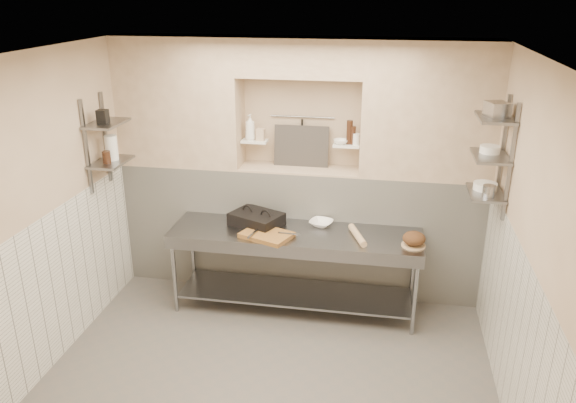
% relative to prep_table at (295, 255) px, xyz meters
% --- Properties ---
extents(floor, '(4.00, 3.90, 0.10)m').
position_rel_prep_table_xyz_m(floor, '(-0.04, -1.18, -0.69)').
color(floor, '#5C5651').
rests_on(floor, ground).
extents(ceiling, '(4.00, 3.90, 0.10)m').
position_rel_prep_table_xyz_m(ceiling, '(-0.04, -1.18, 2.21)').
color(ceiling, silver).
rests_on(ceiling, ground).
extents(wall_left, '(0.10, 3.90, 2.80)m').
position_rel_prep_table_xyz_m(wall_left, '(-2.09, -1.18, 0.76)').
color(wall_left, '#C5AC8D').
rests_on(wall_left, ground).
extents(wall_right, '(0.10, 3.90, 2.80)m').
position_rel_prep_table_xyz_m(wall_right, '(2.01, -1.18, 0.76)').
color(wall_right, '#C5AC8D').
rests_on(wall_right, ground).
extents(wall_back, '(4.00, 0.10, 2.80)m').
position_rel_prep_table_xyz_m(wall_back, '(-0.04, 0.82, 0.76)').
color(wall_back, '#C5AC8D').
rests_on(wall_back, ground).
extents(backwall_lower, '(4.00, 0.40, 1.40)m').
position_rel_prep_table_xyz_m(backwall_lower, '(-0.04, 0.57, 0.06)').
color(backwall_lower, silver).
rests_on(backwall_lower, floor).
extents(alcove_sill, '(1.30, 0.40, 0.02)m').
position_rel_prep_table_xyz_m(alcove_sill, '(-0.04, 0.57, 0.77)').
color(alcove_sill, '#C5AC8D').
rests_on(alcove_sill, backwall_lower).
extents(backwall_pillar_left, '(1.35, 0.40, 1.40)m').
position_rel_prep_table_xyz_m(backwall_pillar_left, '(-1.37, 0.57, 1.46)').
color(backwall_pillar_left, '#C5AC8D').
rests_on(backwall_pillar_left, backwall_lower).
extents(backwall_pillar_right, '(1.35, 0.40, 1.40)m').
position_rel_prep_table_xyz_m(backwall_pillar_right, '(1.28, 0.57, 1.46)').
color(backwall_pillar_right, '#C5AC8D').
rests_on(backwall_pillar_right, backwall_lower).
extents(backwall_header, '(1.30, 0.40, 0.40)m').
position_rel_prep_table_xyz_m(backwall_header, '(-0.04, 0.57, 1.96)').
color(backwall_header, '#C5AC8D').
rests_on(backwall_header, backwall_lower).
extents(wainscot_left, '(0.02, 3.90, 1.40)m').
position_rel_prep_table_xyz_m(wainscot_left, '(-2.03, -1.18, 0.06)').
color(wainscot_left, silver).
rests_on(wainscot_left, floor).
extents(wainscot_right, '(0.02, 3.90, 1.40)m').
position_rel_prep_table_xyz_m(wainscot_right, '(1.95, -1.18, 0.06)').
color(wainscot_right, silver).
rests_on(wainscot_right, floor).
extents(alcove_shelf_left, '(0.28, 0.16, 0.02)m').
position_rel_prep_table_xyz_m(alcove_shelf_left, '(-0.54, 0.57, 1.06)').
color(alcove_shelf_left, white).
rests_on(alcove_shelf_left, backwall_lower).
extents(alcove_shelf_right, '(0.28, 0.16, 0.02)m').
position_rel_prep_table_xyz_m(alcove_shelf_right, '(0.46, 0.57, 1.06)').
color(alcove_shelf_right, white).
rests_on(alcove_shelf_right, backwall_lower).
extents(utensil_rail, '(0.70, 0.02, 0.02)m').
position_rel_prep_table_xyz_m(utensil_rail, '(-0.04, 0.74, 1.31)').
color(utensil_rail, gray).
rests_on(utensil_rail, wall_back).
extents(hanging_steel, '(0.02, 0.02, 0.30)m').
position_rel_prep_table_xyz_m(hanging_steel, '(-0.04, 0.72, 1.14)').
color(hanging_steel, black).
rests_on(hanging_steel, utensil_rail).
extents(splash_panel, '(0.60, 0.08, 0.45)m').
position_rel_prep_table_xyz_m(splash_panel, '(-0.04, 0.67, 1.00)').
color(splash_panel, '#383330').
rests_on(splash_panel, alcove_sill).
extents(shelf_rail_left_a, '(0.03, 0.03, 0.95)m').
position_rel_prep_table_xyz_m(shelf_rail_left_a, '(-2.02, 0.07, 1.16)').
color(shelf_rail_left_a, slate).
rests_on(shelf_rail_left_a, wall_left).
extents(shelf_rail_left_b, '(0.03, 0.03, 0.95)m').
position_rel_prep_table_xyz_m(shelf_rail_left_b, '(-2.02, -0.33, 1.16)').
color(shelf_rail_left_b, slate).
rests_on(shelf_rail_left_b, wall_left).
extents(wall_shelf_left_lower, '(0.30, 0.50, 0.02)m').
position_rel_prep_table_xyz_m(wall_shelf_left_lower, '(-1.88, -0.13, 0.96)').
color(wall_shelf_left_lower, slate).
rests_on(wall_shelf_left_lower, wall_left).
extents(wall_shelf_left_upper, '(0.30, 0.50, 0.03)m').
position_rel_prep_table_xyz_m(wall_shelf_left_upper, '(-1.88, -0.13, 1.36)').
color(wall_shelf_left_upper, slate).
rests_on(wall_shelf_left_upper, wall_left).
extents(shelf_rail_right_a, '(0.03, 0.03, 1.05)m').
position_rel_prep_table_xyz_m(shelf_rail_right_a, '(1.93, 0.07, 1.21)').
color(shelf_rail_right_a, slate).
rests_on(shelf_rail_right_a, wall_right).
extents(shelf_rail_right_b, '(0.03, 0.03, 1.05)m').
position_rel_prep_table_xyz_m(shelf_rail_right_b, '(1.93, -0.33, 1.21)').
color(shelf_rail_right_b, slate).
rests_on(shelf_rail_right_b, wall_right).
extents(wall_shelf_right_lower, '(0.30, 0.50, 0.02)m').
position_rel_prep_table_xyz_m(wall_shelf_right_lower, '(1.80, -0.13, 0.86)').
color(wall_shelf_right_lower, slate).
rests_on(wall_shelf_right_lower, wall_right).
extents(wall_shelf_right_mid, '(0.30, 0.50, 0.02)m').
position_rel_prep_table_xyz_m(wall_shelf_right_mid, '(1.80, -0.13, 1.21)').
color(wall_shelf_right_mid, slate).
rests_on(wall_shelf_right_mid, wall_right).
extents(wall_shelf_right_upper, '(0.30, 0.50, 0.03)m').
position_rel_prep_table_xyz_m(wall_shelf_right_upper, '(1.80, -0.13, 1.56)').
color(wall_shelf_right_upper, slate).
rests_on(wall_shelf_right_upper, wall_right).
extents(prep_table, '(2.60, 0.70, 0.90)m').
position_rel_prep_table_xyz_m(prep_table, '(0.00, 0.00, 0.00)').
color(prep_table, gray).
rests_on(prep_table, floor).
extents(panini_press, '(0.62, 0.55, 0.14)m').
position_rel_prep_table_xyz_m(panini_press, '(-0.43, 0.12, 0.33)').
color(panini_press, black).
rests_on(panini_press, prep_table).
extents(cutting_board, '(0.58, 0.50, 0.04)m').
position_rel_prep_table_xyz_m(cutting_board, '(-0.26, -0.15, 0.28)').
color(cutting_board, brown).
rests_on(cutting_board, prep_table).
extents(knife_blade, '(0.23, 0.03, 0.01)m').
position_rel_prep_table_xyz_m(knife_blade, '(-0.03, -0.14, 0.31)').
color(knife_blade, gray).
rests_on(knife_blade, cutting_board).
extents(tongs, '(0.07, 0.25, 0.02)m').
position_rel_prep_table_xyz_m(tongs, '(-0.39, -0.20, 0.31)').
color(tongs, gray).
rests_on(tongs, cutting_board).
extents(mixing_bowl, '(0.30, 0.30, 0.06)m').
position_rel_prep_table_xyz_m(mixing_bowl, '(0.24, 0.23, 0.29)').
color(mixing_bowl, white).
rests_on(mixing_bowl, prep_table).
extents(rolling_pin, '(0.22, 0.45, 0.07)m').
position_rel_prep_table_xyz_m(rolling_pin, '(0.64, -0.03, 0.29)').
color(rolling_pin, tan).
rests_on(rolling_pin, prep_table).
extents(bread_board, '(0.24, 0.24, 0.01)m').
position_rel_prep_table_xyz_m(bread_board, '(1.19, -0.11, 0.26)').
color(bread_board, tan).
rests_on(bread_board, prep_table).
extents(bread_loaf, '(0.22, 0.22, 0.13)m').
position_rel_prep_table_xyz_m(bread_loaf, '(1.19, -0.11, 0.34)').
color(bread_loaf, '#4C2D19').
rests_on(bread_loaf, bread_board).
extents(bottle_soap, '(0.13, 0.13, 0.28)m').
position_rel_prep_table_xyz_m(bottle_soap, '(-0.59, 0.56, 1.21)').
color(bottle_soap, white).
rests_on(bottle_soap, alcove_shelf_left).
extents(jar_alcove, '(0.09, 0.09, 0.13)m').
position_rel_prep_table_xyz_m(jar_alcove, '(-0.48, 0.56, 1.13)').
color(jar_alcove, '#C5AC8D').
rests_on(jar_alcove, alcove_shelf_left).
extents(bowl_alcove, '(0.16, 0.16, 0.05)m').
position_rel_prep_table_xyz_m(bowl_alcove, '(0.39, 0.56, 1.09)').
color(bowl_alcove, white).
rests_on(bowl_alcove, alcove_shelf_right).
extents(condiment_a, '(0.05, 0.05, 0.20)m').
position_rel_prep_table_xyz_m(condiment_a, '(0.52, 0.57, 1.17)').
color(condiment_a, black).
rests_on(condiment_a, alcove_shelf_right).
extents(condiment_b, '(0.06, 0.06, 0.25)m').
position_rel_prep_table_xyz_m(condiment_b, '(0.48, 0.58, 1.20)').
color(condiment_b, black).
rests_on(condiment_b, alcove_shelf_right).
extents(condiment_c, '(0.07, 0.07, 0.12)m').
position_rel_prep_table_xyz_m(condiment_c, '(0.56, 0.55, 1.13)').
color(condiment_c, white).
rests_on(condiment_c, alcove_shelf_right).
extents(jug_left, '(0.13, 0.13, 0.25)m').
position_rel_prep_table_xyz_m(jug_left, '(-1.88, -0.09, 1.10)').
color(jug_left, white).
rests_on(jug_left, wall_shelf_left_lower).
extents(jar_left, '(0.08, 0.08, 0.12)m').
position_rel_prep_table_xyz_m(jar_left, '(-1.88, -0.21, 1.03)').
color(jar_left, black).
rests_on(jar_left, wall_shelf_left_lower).
extents(box_left_upper, '(0.10, 0.10, 0.14)m').
position_rel_prep_table_xyz_m(box_left_upper, '(-1.88, -0.19, 1.44)').
color(box_left_upper, black).
rests_on(box_left_upper, wall_shelf_left_upper).
extents(bowl_right, '(0.22, 0.22, 0.06)m').
position_rel_prep_table_xyz_m(bowl_right, '(1.80, -0.07, 0.90)').
color(bowl_right, white).
rests_on(bowl_right, wall_shelf_right_lower).
extents(canister_right, '(0.11, 0.11, 0.11)m').
position_rel_prep_table_xyz_m(canister_right, '(1.80, -0.28, 0.93)').
color(canister_right, gray).
rests_on(canister_right, wall_shelf_right_lower).
extents(bowl_right_mid, '(0.18, 0.18, 0.07)m').
position_rel_prep_table_xyz_m(bowl_right_mid, '(1.80, -0.06, 1.25)').
color(bowl_right_mid, white).
rests_on(bowl_right_mid, wall_shelf_right_mid).
extents(basket_right, '(0.22, 0.24, 0.13)m').
position_rel_prep_table_xyz_m(basket_right, '(1.80, -0.15, 1.63)').
color(basket_right, gray).
rests_on(basket_right, wall_shelf_right_upper).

